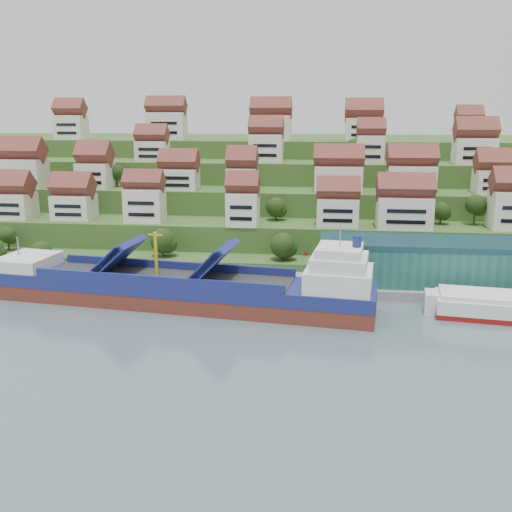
# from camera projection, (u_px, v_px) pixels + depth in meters

# --- Properties ---
(ground) EXTENTS (300.00, 300.00, 0.00)m
(ground) POSITION_uv_depth(u_px,v_px,m) (217.00, 307.00, 122.76)
(ground) COLOR slate
(ground) RESTS_ON ground
(quay) EXTENTS (180.00, 14.00, 2.20)m
(quay) POSITION_uv_depth(u_px,v_px,m) (311.00, 285.00, 134.68)
(quay) COLOR gray
(quay) RESTS_ON ground
(hillside) EXTENTS (260.00, 128.00, 31.00)m
(hillside) POSITION_uv_depth(u_px,v_px,m) (265.00, 192.00, 219.84)
(hillside) COLOR #2D4C1E
(hillside) RESTS_ON ground
(hillside_village) EXTENTS (155.34, 62.81, 29.62)m
(hillside_village) POSITION_uv_depth(u_px,v_px,m) (261.00, 168.00, 174.21)
(hillside_village) COLOR silver
(hillside_village) RESTS_ON ground
(hillside_trees) EXTENTS (141.38, 62.92, 29.65)m
(hillside_trees) POSITION_uv_depth(u_px,v_px,m) (200.00, 211.00, 158.72)
(hillside_trees) COLOR #233D14
(hillside_trees) RESTS_ON ground
(warehouse) EXTENTS (60.00, 15.00, 10.00)m
(warehouse) POSITION_uv_depth(u_px,v_px,m) (451.00, 262.00, 131.51)
(warehouse) COLOR #236057
(warehouse) RESTS_ON quay
(flagpole) EXTENTS (1.28, 0.16, 8.00)m
(flagpole) POSITION_uv_depth(u_px,v_px,m) (303.00, 267.00, 128.66)
(flagpole) COLOR gray
(flagpole) RESTS_ON quay
(cargo_ship) EXTENTS (86.17, 23.22, 18.99)m
(cargo_ship) POSITION_uv_depth(u_px,v_px,m) (187.00, 289.00, 123.06)
(cargo_ship) COLOR maroon
(cargo_ship) RESTS_ON ground
(second_ship) EXTENTS (28.27, 13.43, 7.89)m
(second_ship) POSITION_uv_depth(u_px,v_px,m) (509.00, 307.00, 115.69)
(second_ship) COLOR maroon
(second_ship) RESTS_ON ground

